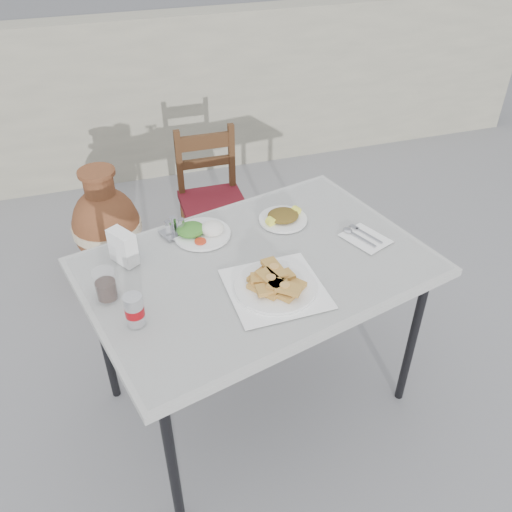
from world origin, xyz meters
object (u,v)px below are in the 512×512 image
object	(u,v)px
cafe_table	(258,274)
soda_can	(134,310)
salad_chopped_plate	(283,217)
terracotta_urn	(107,227)
napkin_holder	(123,247)
pide_plate	(275,282)
condiment_caddy	(175,229)
cola_glass	(106,286)
chair	(212,199)
salad_rice_plate	(201,231)

from	to	relation	value
cafe_table	soda_can	bearing A→B (deg)	-158.80
salad_chopped_plate	terracotta_urn	world-z (taller)	salad_chopped_plate
napkin_holder	terracotta_urn	xyz separation A→B (m)	(-0.05, 1.02, -0.55)
pide_plate	napkin_holder	bearing A→B (deg)	146.24
condiment_caddy	terracotta_urn	world-z (taller)	condiment_caddy
soda_can	cola_glass	world-z (taller)	soda_can
chair	terracotta_urn	xyz separation A→B (m)	(-0.63, 0.05, -0.11)
condiment_caddy	chair	bearing A→B (deg)	67.18
salad_rice_plate	condiment_caddy	distance (m)	0.11
condiment_caddy	cafe_table	bearing A→B (deg)	-47.67
pide_plate	salad_chopped_plate	distance (m)	0.47
napkin_holder	terracotta_urn	distance (m)	1.16
cafe_table	pide_plate	size ratio (longest dim) A/B	4.25
salad_rice_plate	cola_glass	size ratio (longest dim) A/B	2.05
salad_rice_plate	cola_glass	xyz separation A→B (m)	(-0.42, -0.28, 0.03)
condiment_caddy	terracotta_urn	bearing A→B (deg)	107.28
salad_rice_plate	chair	size ratio (longest dim) A/B	0.29
salad_chopped_plate	condiment_caddy	distance (m)	0.47
cola_glass	condiment_caddy	distance (m)	0.45
salad_chopped_plate	cola_glass	distance (m)	0.83
cola_glass	napkin_holder	xyz separation A→B (m)	(0.09, 0.20, 0.02)
napkin_holder	condiment_caddy	distance (m)	0.26
salad_rice_plate	chair	world-z (taller)	salad_rice_plate
napkin_holder	salad_chopped_plate	bearing A→B (deg)	-24.36
salad_rice_plate	terracotta_urn	size ratio (longest dim) A/B	0.34
salad_chopped_plate	terracotta_urn	size ratio (longest dim) A/B	0.30
cafe_table	chair	xyz separation A→B (m)	(0.08, 1.14, -0.32)
condiment_caddy	chair	xyz separation A→B (m)	(0.35, 0.84, -0.40)
pide_plate	cola_glass	bearing A→B (deg)	166.55
pide_plate	chair	world-z (taller)	pide_plate
salad_rice_plate	condiment_caddy	xyz separation A→B (m)	(-0.10, 0.04, 0.00)
salad_rice_plate	soda_can	distance (m)	0.56
pide_plate	condiment_caddy	bearing A→B (deg)	121.35
napkin_holder	condiment_caddy	bearing A→B (deg)	-1.54
soda_can	condiment_caddy	bearing A→B (deg)	65.03
chair	condiment_caddy	bearing A→B (deg)	-111.58
condiment_caddy	terracotta_urn	distance (m)	1.06
condiment_caddy	chair	distance (m)	1.00
soda_can	cola_glass	xyz separation A→B (m)	(-0.08, 0.17, -0.01)
napkin_holder	chair	bearing A→B (deg)	27.79
cola_glass	cafe_table	bearing A→B (deg)	2.72
salad_rice_plate	chair	xyz separation A→B (m)	(0.25, 0.89, -0.40)
cafe_table	napkin_holder	size ratio (longest dim) A/B	10.85
cola_glass	terracotta_urn	xyz separation A→B (m)	(0.03, 1.22, -0.53)
salad_chopped_plate	napkin_holder	xyz separation A→B (m)	(-0.70, -0.09, 0.05)
salad_chopped_plate	cola_glass	bearing A→B (deg)	-160.05
cola_glass	soda_can	bearing A→B (deg)	-64.19
pide_plate	terracotta_urn	distance (m)	1.56
salad_rice_plate	pide_plate	bearing A→B (deg)	-66.86
salad_chopped_plate	chair	xyz separation A→B (m)	(-0.12, 0.88, -0.39)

